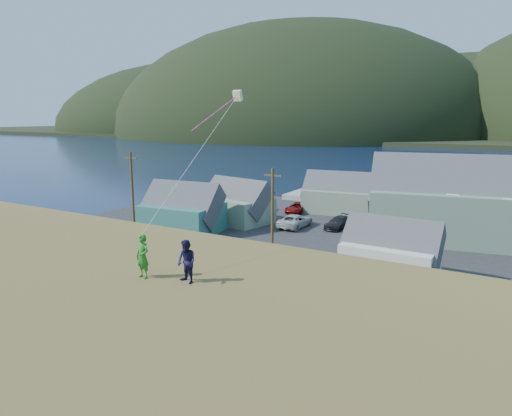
{
  "coord_description": "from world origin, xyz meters",
  "views": [
    {
      "loc": [
        13.33,
        -31.57,
        13.33
      ],
      "look_at": [
        2.19,
        -12.19,
        8.8
      ],
      "focal_mm": 32.0,
      "sensor_mm": 36.0,
      "label": 1
    }
  ],
  "objects_px": {
    "wharf": "(374,198)",
    "shed_teal": "(182,210)",
    "shed_palegreen_near": "(235,203)",
    "shed_white": "(391,251)",
    "kite_flyer_navy": "(187,262)",
    "kite_flyer_green": "(143,256)",
    "shed_palegreen_far": "(341,194)"
  },
  "relations": [
    {
      "from": "kite_flyer_green",
      "to": "kite_flyer_navy",
      "type": "xyz_separation_m",
      "value": [
        1.8,
        0.4,
        -0.03
      ]
    },
    {
      "from": "shed_white",
      "to": "shed_palegreen_far",
      "type": "relative_size",
      "value": 0.71
    },
    {
      "from": "shed_teal",
      "to": "shed_palegreen_near",
      "type": "bearing_deg",
      "value": 65.56
    },
    {
      "from": "shed_palegreen_near",
      "to": "kite_flyer_green",
      "type": "distance_m",
      "value": 40.35
    },
    {
      "from": "shed_white",
      "to": "kite_flyer_green",
      "type": "height_order",
      "value": "kite_flyer_green"
    },
    {
      "from": "shed_palegreen_near",
      "to": "shed_palegreen_far",
      "type": "distance_m",
      "value": 15.49
    },
    {
      "from": "shed_teal",
      "to": "shed_palegreen_far",
      "type": "distance_m",
      "value": 23.04
    },
    {
      "from": "wharf",
      "to": "kite_flyer_navy",
      "type": "xyz_separation_m",
      "value": [
        9.03,
        -58.84,
        7.57
      ]
    },
    {
      "from": "shed_teal",
      "to": "shed_white",
      "type": "xyz_separation_m",
      "value": [
        24.75,
        -3.58,
        -0.27
      ]
    },
    {
      "from": "shed_palegreen_far",
      "to": "shed_white",
      "type": "bearing_deg",
      "value": -68.74
    },
    {
      "from": "shed_palegreen_far",
      "to": "wharf",
      "type": "bearing_deg",
      "value": 76.02
    },
    {
      "from": "shed_palegreen_near",
      "to": "kite_flyer_green",
      "type": "xyz_separation_m",
      "value": [
        18.41,
        -35.48,
        5.51
      ]
    },
    {
      "from": "shed_palegreen_far",
      "to": "kite_flyer_green",
      "type": "distance_m",
      "value": 48.6
    },
    {
      "from": "wharf",
      "to": "shed_white",
      "type": "xyz_separation_m",
      "value": [
        10.97,
        -34.76,
        1.94
      ]
    },
    {
      "from": "shed_palegreen_near",
      "to": "shed_white",
      "type": "relative_size",
      "value": 1.3
    },
    {
      "from": "shed_palegreen_far",
      "to": "kite_flyer_green",
      "type": "xyz_separation_m",
      "value": [
        8.66,
        -47.52,
        5.37
      ]
    },
    {
      "from": "shed_teal",
      "to": "kite_flyer_green",
      "type": "distance_m",
      "value": 35.48
    },
    {
      "from": "shed_white",
      "to": "kite_flyer_navy",
      "type": "relative_size",
      "value": 4.81
    },
    {
      "from": "wharf",
      "to": "shed_palegreen_near",
      "type": "distance_m",
      "value": 26.34
    },
    {
      "from": "shed_teal",
      "to": "shed_palegreen_near",
      "type": "height_order",
      "value": "shed_teal"
    },
    {
      "from": "wharf",
      "to": "shed_teal",
      "type": "bearing_deg",
      "value": -113.86
    },
    {
      "from": "wharf",
      "to": "shed_palegreen_near",
      "type": "height_order",
      "value": "shed_palegreen_near"
    },
    {
      "from": "kite_flyer_green",
      "to": "shed_palegreen_far",
      "type": "bearing_deg",
      "value": 107.34
    },
    {
      "from": "wharf",
      "to": "shed_white",
      "type": "bearing_deg",
      "value": -72.49
    },
    {
      "from": "wharf",
      "to": "kite_flyer_navy",
      "type": "relative_size",
      "value": 15.9
    },
    {
      "from": "shed_palegreen_near",
      "to": "shed_white",
      "type": "height_order",
      "value": "shed_palegreen_near"
    },
    {
      "from": "shed_teal",
      "to": "shed_palegreen_far",
      "type": "bearing_deg",
      "value": 52.55
    },
    {
      "from": "shed_white",
      "to": "kite_flyer_navy",
      "type": "distance_m",
      "value": 24.81
    },
    {
      "from": "wharf",
      "to": "shed_palegreen_near",
      "type": "relative_size",
      "value": 2.53
    },
    {
      "from": "shed_teal",
      "to": "shed_palegreen_near",
      "type": "relative_size",
      "value": 0.93
    },
    {
      "from": "wharf",
      "to": "kite_flyer_navy",
      "type": "bearing_deg",
      "value": -81.27
    },
    {
      "from": "shed_palegreen_near",
      "to": "kite_flyer_navy",
      "type": "xyz_separation_m",
      "value": [
        20.21,
        -35.08,
        5.48
      ]
    }
  ]
}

